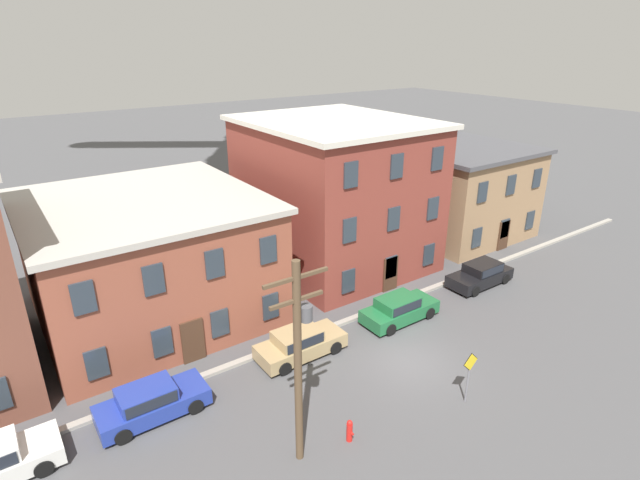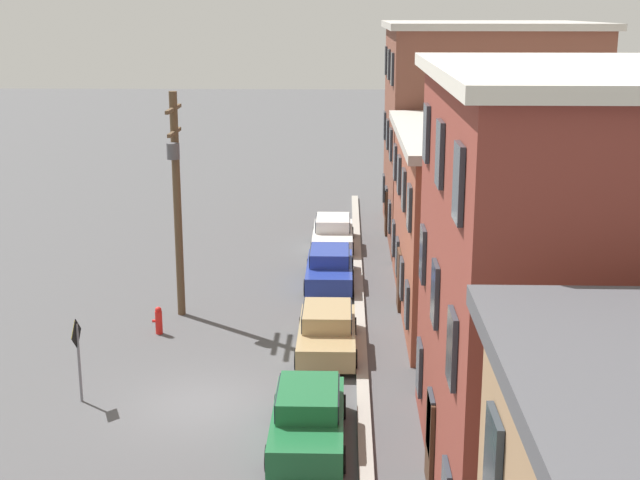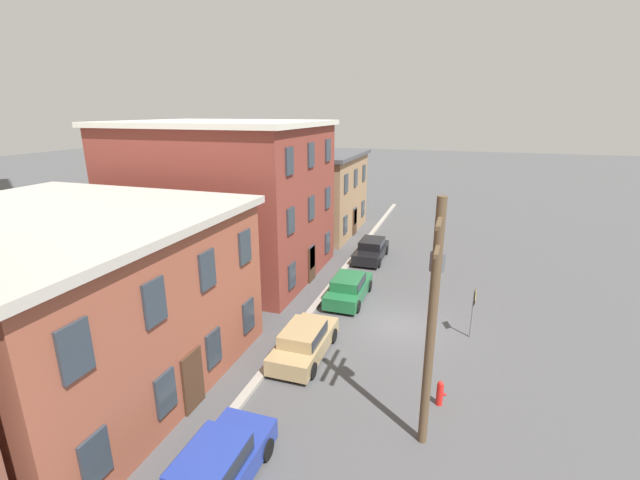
# 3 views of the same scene
# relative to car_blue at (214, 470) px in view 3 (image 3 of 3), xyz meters

# --- Properties ---
(ground_plane) EXTENTS (200.00, 200.00, 0.00)m
(ground_plane) POSITION_rel_car_blue_xyz_m (11.27, -3.34, -0.75)
(ground_plane) COLOR #4C4C4F
(kerb_strip) EXTENTS (56.00, 0.36, 0.16)m
(kerb_strip) POSITION_rel_car_blue_xyz_m (11.27, 1.16, -0.67)
(kerb_strip) COLOR #9E998E
(kerb_strip) RESTS_ON ground_plane
(apartment_midblock) EXTENTS (11.81, 12.25, 6.64)m
(apartment_midblock) POSITION_rel_car_blue_xyz_m (2.88, 8.53, 2.58)
(apartment_midblock) COLOR brown
(apartment_midblock) RESTS_ON ground_plane
(apartment_far) EXTENTS (10.27, 12.00, 9.62)m
(apartment_far) POSITION_rel_car_blue_xyz_m (15.46, 8.40, 4.08)
(apartment_far) COLOR brown
(apartment_far) RESTS_ON ground_plane
(apartment_annex) EXTENTS (9.73, 12.49, 6.82)m
(apartment_annex) POSITION_rel_car_blue_xyz_m (26.50, 8.65, 2.67)
(apartment_annex) COLOR #9E7A56
(apartment_annex) RESTS_ON ground_plane
(car_blue) EXTENTS (4.40, 1.92, 1.43)m
(car_blue) POSITION_rel_car_blue_xyz_m (0.00, 0.00, 0.00)
(car_blue) COLOR #233899
(car_blue) RESTS_ON ground_plane
(car_tan) EXTENTS (4.40, 1.92, 1.43)m
(car_tan) POSITION_rel_car_blue_xyz_m (7.23, 0.05, 0.00)
(car_tan) COLOR tan
(car_tan) RESTS_ON ground_plane
(car_green) EXTENTS (4.40, 1.92, 1.43)m
(car_green) POSITION_rel_car_blue_xyz_m (13.46, -0.29, 0.00)
(car_green) COLOR #1E6638
(car_green) RESTS_ON ground_plane
(car_black) EXTENTS (4.40, 1.92, 1.43)m
(car_black) POSITION_rel_car_blue_xyz_m (20.62, -0.08, 0.00)
(car_black) COLOR black
(car_black) RESTS_ON ground_plane
(caution_sign) EXTENTS (0.87, 0.08, 2.46)m
(caution_sign) POSITION_rel_car_blue_xyz_m (11.23, -6.80, 0.88)
(caution_sign) COLOR slate
(caution_sign) RESTS_ON ground_plane
(utility_pole) EXTENTS (2.40, 0.44, 8.01)m
(utility_pole) POSITION_rel_car_blue_xyz_m (3.83, -5.29, 3.77)
(utility_pole) COLOR brown
(utility_pole) RESTS_ON ground_plane
(fire_hydrant) EXTENTS (0.24, 0.34, 0.96)m
(fire_hydrant) POSITION_rel_car_blue_xyz_m (5.79, -5.70, -0.27)
(fire_hydrant) COLOR red
(fire_hydrant) RESTS_ON ground_plane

